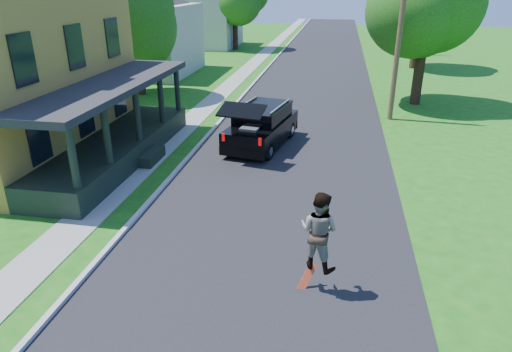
% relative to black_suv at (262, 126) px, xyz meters
% --- Properties ---
extents(ground, '(140.00, 140.00, 0.00)m').
position_rel_black_suv_xyz_m(ground, '(1.40, -8.72, -0.89)').
color(ground, '#185511').
rests_on(ground, ground).
extents(street, '(8.00, 120.00, 0.02)m').
position_rel_black_suv_xyz_m(street, '(1.40, 11.28, -0.89)').
color(street, black).
rests_on(street, ground).
extents(curb, '(0.15, 120.00, 0.12)m').
position_rel_black_suv_xyz_m(curb, '(-2.65, 11.28, -0.89)').
color(curb, '#A5A5A0').
rests_on(curb, ground).
extents(sidewalk, '(1.30, 120.00, 0.03)m').
position_rel_black_suv_xyz_m(sidewalk, '(-4.20, 11.28, -0.89)').
color(sidewalk, gray).
rests_on(sidewalk, ground).
extents(front_walk, '(6.50, 1.20, 0.03)m').
position_rel_black_suv_xyz_m(front_walk, '(-8.10, -2.72, -0.89)').
color(front_walk, gray).
rests_on(front_walk, ground).
extents(neighbor_house_mid, '(12.78, 12.78, 8.30)m').
position_rel_black_suv_xyz_m(neighbor_house_mid, '(-12.10, 15.28, 3.30)').
color(neighbor_house_mid, '#B8B0A3').
rests_on(neighbor_house_mid, ground).
extents(neighbor_house_far, '(12.78, 12.78, 8.30)m').
position_rel_black_suv_xyz_m(neighbor_house_far, '(-12.10, 31.28, 3.30)').
color(neighbor_house_far, '#B8B0A3').
rests_on(neighbor_house_far, ground).
extents(black_suv, '(2.74, 5.25, 2.33)m').
position_rel_black_suv_xyz_m(black_suv, '(0.00, 0.00, 0.00)').
color(black_suv, black).
rests_on(black_suv, ground).
extents(skateboarder, '(1.12, 1.01, 1.87)m').
position_rel_black_suv_xyz_m(skateboarder, '(2.91, -9.69, 0.64)').
color(skateboarder, black).
rests_on(skateboarder, ground).
extents(skateboard, '(0.45, 0.30, 0.70)m').
position_rel_black_suv_xyz_m(skateboard, '(2.70, -9.72, -0.64)').
color(skateboard, red).
rests_on(skateboard, ground).
extents(tree_left_mid, '(5.82, 5.61, 7.65)m').
position_rel_black_suv_xyz_m(tree_left_mid, '(-9.14, 8.38, 4.01)').
color(tree_left_mid, black).
rests_on(tree_left_mid, ground).
extents(tree_right_near, '(5.98, 5.97, 8.65)m').
position_rel_black_suv_xyz_m(tree_right_near, '(7.59, 8.89, 4.76)').
color(tree_right_near, black).
rests_on(tree_right_near, ground).
extents(utility_pole_near, '(1.60, 0.28, 8.15)m').
position_rel_black_suv_xyz_m(utility_pole_near, '(5.90, 5.25, 3.33)').
color(utility_pole_near, '#4F3824').
rests_on(utility_pole_near, ground).
extents(utility_pole_far, '(1.83, 0.33, 9.21)m').
position_rel_black_suv_xyz_m(utility_pole_far, '(8.40, 29.04, 3.88)').
color(utility_pole_far, '#4F3824').
rests_on(utility_pole_far, ground).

